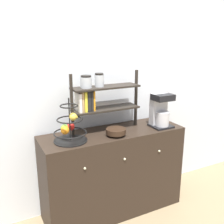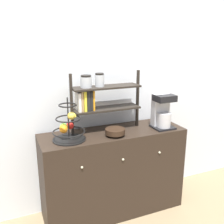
{
  "view_description": "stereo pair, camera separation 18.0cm",
  "coord_description": "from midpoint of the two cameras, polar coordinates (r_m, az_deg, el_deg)",
  "views": [
    {
      "loc": [
        -1.14,
        -1.98,
        1.82
      ],
      "look_at": [
        -0.01,
        0.24,
        1.12
      ],
      "focal_mm": 42.0,
      "sensor_mm": 36.0,
      "label": 1
    },
    {
      "loc": [
        -0.98,
        -2.05,
        1.82
      ],
      "look_at": [
        -0.01,
        0.24,
        1.12
      ],
      "focal_mm": 42.0,
      "sensor_mm": 36.0,
      "label": 2
    }
  ],
  "objects": [
    {
      "name": "wooden_bowl",
      "position": [
        2.53,
        2.72,
        -4.31
      ],
      "size": [
        0.19,
        0.19,
        0.07
      ],
      "color": "black",
      "rests_on": "sideboard"
    },
    {
      "name": "wall_back",
      "position": [
        2.79,
        -0.16,
        5.08
      ],
      "size": [
        7.0,
        0.05,
        2.6
      ],
      "primitive_type": "cube",
      "color": "silver",
      "rests_on": "ground_plane"
    },
    {
      "name": "coffee_maker",
      "position": [
        2.79,
        12.7,
        0.09
      ],
      "size": [
        0.21,
        0.21,
        0.36
      ],
      "color": "black",
      "rests_on": "sideboard"
    },
    {
      "name": "ground_plane",
      "position": [
        2.92,
        4.12,
        -22.86
      ],
      "size": [
        12.0,
        12.0,
        0.0
      ],
      "primitive_type": "plane",
      "color": "#847051"
    },
    {
      "name": "fruit_stand",
      "position": [
        2.42,
        -7.4,
        -3.21
      ],
      "size": [
        0.31,
        0.31,
        0.41
      ],
      "color": "black",
      "rests_on": "sideboard"
    },
    {
      "name": "sideboard",
      "position": [
        2.84,
        2.1,
        -12.97
      ],
      "size": [
        1.48,
        0.49,
        0.91
      ],
      "color": "black",
      "rests_on": "ground_plane"
    },
    {
      "name": "shelf_hutch",
      "position": [
        2.56,
        -1.35,
        3.59
      ],
      "size": [
        0.73,
        0.2,
        0.6
      ],
      "color": "black",
      "rests_on": "sideboard"
    }
  ]
}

